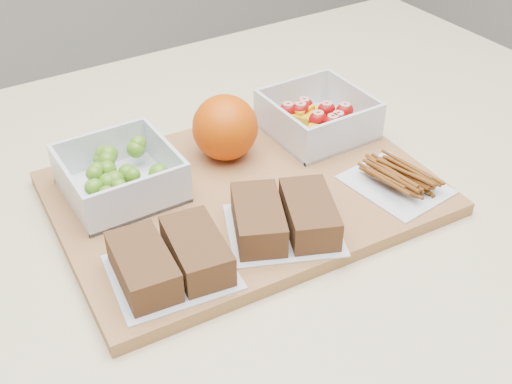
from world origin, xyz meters
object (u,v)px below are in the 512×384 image
at_px(cutting_board, 245,193).
at_px(grape_container, 120,175).
at_px(orange, 225,128).
at_px(fruit_container, 317,119).
at_px(sandwich_bag_center, 284,217).
at_px(sandwich_bag_left, 171,259).
at_px(pretzel_bag, 397,177).

relative_size(cutting_board, grape_container, 3.51).
bearing_deg(orange, fruit_container, -6.00).
xyz_separation_m(orange, sandwich_bag_center, (-0.02, -0.16, -0.02)).
relative_size(fruit_container, sandwich_bag_center, 0.81).
bearing_deg(sandwich_bag_left, grape_container, 85.94).
bearing_deg(sandwich_bag_left, sandwich_bag_center, -1.72).
bearing_deg(grape_container, fruit_container, -2.60).
bearing_deg(fruit_container, grape_container, 177.40).
bearing_deg(pretzel_bag, sandwich_bag_center, 179.61).
bearing_deg(fruit_container, sandwich_bag_left, -153.12).
bearing_deg(grape_container, sandwich_bag_left, -94.06).
distance_m(grape_container, orange, 0.14).
bearing_deg(grape_container, pretzel_bag, -29.93).
height_order(grape_container, orange, orange).
bearing_deg(pretzel_bag, grape_container, 150.07).
xyz_separation_m(sandwich_bag_left, pretzel_bag, (0.28, -0.00, -0.01)).
bearing_deg(cutting_board, fruit_container, 24.56).
bearing_deg(fruit_container, pretzel_bag, -87.15).
distance_m(fruit_container, sandwich_bag_left, 0.31).
height_order(grape_container, sandwich_bag_left, grape_container).
height_order(fruit_container, orange, orange).
distance_m(cutting_board, sandwich_bag_left, 0.16).
relative_size(sandwich_bag_left, pretzel_bag, 1.08).
distance_m(orange, sandwich_bag_left, 0.21).
bearing_deg(cutting_board, sandwich_bag_left, -144.78).
distance_m(cutting_board, orange, 0.09).
xyz_separation_m(orange, sandwich_bag_left, (-0.15, -0.15, -0.02)).
distance_m(grape_container, pretzel_bag, 0.31).
relative_size(grape_container, sandwich_bag_center, 0.81).
relative_size(cutting_board, pretzel_bag, 3.54).
height_order(grape_container, pretzel_bag, grape_container).
bearing_deg(sandwich_bag_center, fruit_container, 44.18).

